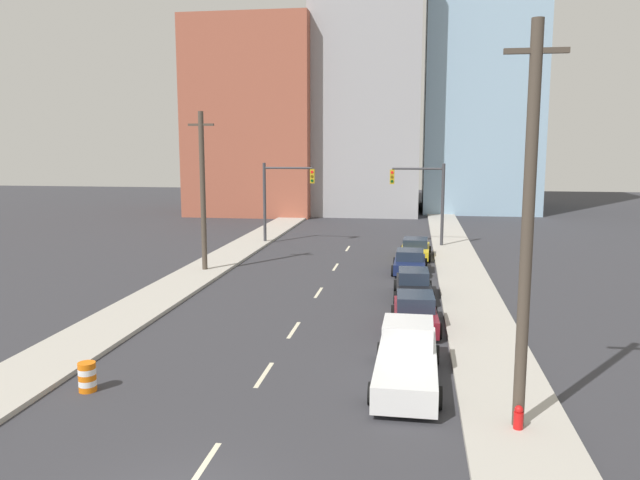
{
  "coord_description": "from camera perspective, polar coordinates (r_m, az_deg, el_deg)",
  "views": [
    {
      "loc": [
        4.98,
        -11.68,
        7.79
      ],
      "look_at": [
        -0.57,
        24.66,
        2.2
      ],
      "focal_mm": 35.0,
      "sensor_mm": 36.0,
      "label": 1
    }
  ],
  "objects": [
    {
      "name": "fire_hydrant",
      "position": [
        18.38,
        17.68,
        -15.43
      ],
      "size": [
        0.26,
        0.26,
        0.84
      ],
      "color": "red",
      "rests_on": "ground"
    },
    {
      "name": "traffic_barrel",
      "position": [
        21.68,
        -20.51,
        -11.64
      ],
      "size": [
        0.56,
        0.56,
        0.95
      ],
      "color": "orange",
      "rests_on": "ground"
    },
    {
      "name": "sedan_black",
      "position": [
        32.51,
        8.53,
        -4.1
      ],
      "size": [
        2.1,
        4.46,
        1.48
      ],
      "rotation": [
        0.0,
        0.0,
        0.03
      ],
      "color": "black",
      "rests_on": "ground"
    },
    {
      "name": "lane_stripe_at_8m",
      "position": [
        21.96,
        -5.13,
        -12.16
      ],
      "size": [
        0.16,
        2.4,
        0.01
      ],
      "primitive_type": "cube",
      "color": "beige",
      "rests_on": "ground"
    },
    {
      "name": "lane_stripe_at_28m",
      "position": [
        40.36,
        1.43,
        -2.48
      ],
      "size": [
        0.16,
        2.4,
        0.01
      ],
      "primitive_type": "cube",
      "color": "beige",
      "rests_on": "ground"
    },
    {
      "name": "sedan_yellow",
      "position": [
        44.04,
        8.7,
        -0.81
      ],
      "size": [
        2.28,
        4.62,
        1.37
      ],
      "rotation": [
        0.0,
        0.0,
        -0.03
      ],
      "color": "gold",
      "rests_on": "ground"
    },
    {
      "name": "building_office_center",
      "position": [
        77.17,
        4.59,
        13.09
      ],
      "size": [
        12.0,
        20.0,
        27.62
      ],
      "color": "#99999E",
      "rests_on": "ground"
    },
    {
      "name": "lane_stripe_at_35m",
      "position": [
        47.62,
        2.56,
        -0.77
      ],
      "size": [
        0.16,
        2.4,
        0.01
      ],
      "primitive_type": "cube",
      "color": "beige",
      "rests_on": "ground"
    },
    {
      "name": "building_brick_left",
      "position": [
        75.03,
        -5.49,
        10.89
      ],
      "size": [
        14.0,
        16.0,
        21.55
      ],
      "color": "#9E513D",
      "rests_on": "ground"
    },
    {
      "name": "traffic_signal_left",
      "position": [
        49.64,
        -3.82,
        4.42
      ],
      "size": [
        4.17,
        0.35,
        6.43
      ],
      "color": "#38383D",
      "rests_on": "ground"
    },
    {
      "name": "utility_pole_right_near",
      "position": [
        17.23,
        18.44,
        0.9
      ],
      "size": [
        1.6,
        0.32,
        10.94
      ],
      "color": "#473D33",
      "rests_on": "ground"
    },
    {
      "name": "sedan_navy",
      "position": [
        38.96,
        8.22,
        -2.01
      ],
      "size": [
        2.18,
        4.35,
        1.41
      ],
      "rotation": [
        0.0,
        0.0,
        -0.01
      ],
      "color": "#141E47",
      "rests_on": "ground"
    },
    {
      "name": "sidewalk_left",
      "position": [
        58.41,
        -4.16,
        1.04
      ],
      "size": [
        2.99,
        89.53,
        0.17
      ],
      "color": "#ADA89E",
      "rests_on": "ground"
    },
    {
      "name": "sidewalk_right",
      "position": [
        57.05,
        11.55,
        0.71
      ],
      "size": [
        2.99,
        89.53,
        0.17
      ],
      "color": "#ADA89E",
      "rests_on": "ground"
    },
    {
      "name": "sedan_maroon",
      "position": [
        27.25,
        8.7,
        -6.59
      ],
      "size": [
        2.18,
        4.5,
        1.5
      ],
      "rotation": [
        0.0,
        0.0,
        0.04
      ],
      "color": "maroon",
      "rests_on": "ground"
    },
    {
      "name": "pickup_truck_white",
      "position": [
        21.33,
        7.96,
        -10.69
      ],
      "size": [
        2.27,
        6.34,
        1.84
      ],
      "rotation": [
        0.0,
        0.0,
        -0.01
      ],
      "color": "silver",
      "rests_on": "ground"
    },
    {
      "name": "traffic_signal_right",
      "position": [
        48.48,
        9.83,
        4.21
      ],
      "size": [
        4.17,
        0.35,
        6.43
      ],
      "color": "#38383D",
      "rests_on": "ground"
    },
    {
      "name": "lane_stripe_at_20m",
      "position": [
        33.42,
        -0.13,
        -4.83
      ],
      "size": [
        0.16,
        2.4,
        0.01
      ],
      "primitive_type": "cube",
      "color": "beige",
      "rests_on": "ground"
    },
    {
      "name": "building_glass_right",
      "position": [
        81.9,
        14.4,
        16.57
      ],
      "size": [
        13.0,
        20.0,
        38.92
      ],
      "color": "#8CADC6",
      "rests_on": "ground"
    },
    {
      "name": "lane_stripe_at_14m",
      "position": [
        26.86,
        -2.41,
        -8.21
      ],
      "size": [
        0.16,
        2.4,
        0.01
      ],
      "primitive_type": "cube",
      "color": "beige",
      "rests_on": "ground"
    },
    {
      "name": "lane_stripe_at_2m",
      "position": [
        16.51,
        -10.59,
        -19.64
      ],
      "size": [
        0.16,
        2.4,
        0.01
      ],
      "primitive_type": "cube",
      "color": "beige",
      "rests_on": "ground"
    },
    {
      "name": "utility_pole_left_mid",
      "position": [
        38.78,
        -10.67,
        4.42
      ],
      "size": [
        1.6,
        0.32,
        9.82
      ],
      "color": "#473D33",
      "rests_on": "ground"
    }
  ]
}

